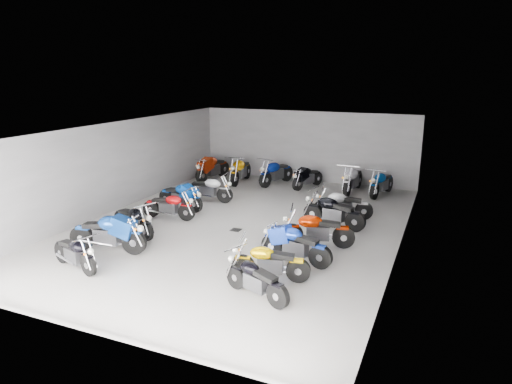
{
  "coord_description": "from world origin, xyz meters",
  "views": [
    {
      "loc": [
        6.05,
        -12.98,
        4.97
      ],
      "look_at": [
        0.2,
        0.68,
        1.0
      ],
      "focal_mm": 32.0,
      "sensor_mm": 36.0,
      "label": 1
    }
  ],
  "objects_px": {
    "drain_grate": "(236,230)",
    "motorcycle_back_b": "(241,170)",
    "motorcycle_back_c": "(276,172)",
    "motorcycle_back_e": "(353,179)",
    "motorcycle_right_c": "(295,244)",
    "motorcycle_right_e": "(333,212)",
    "motorcycle_back_d": "(307,177)",
    "motorcycle_right_d": "(317,230)",
    "motorcycle_left_e": "(181,196)",
    "motorcycle_left_b": "(108,233)",
    "motorcycle_back_a": "(212,168)",
    "motorcycle_left_d": "(169,206)",
    "motorcycle_right_a": "(255,279)",
    "motorcycle_back_f": "(382,183)",
    "motorcycle_left_a": "(75,253)",
    "motorcycle_left_c": "(133,220)",
    "motorcycle_right_b": "(269,262)",
    "motorcycle_right_f": "(342,205)",
    "motorcycle_left_f": "(208,189)"
  },
  "relations": [
    {
      "from": "motorcycle_back_b",
      "to": "motorcycle_left_f",
      "type": "bearing_deg",
      "value": 86.91
    },
    {
      "from": "motorcycle_right_f",
      "to": "motorcycle_back_c",
      "type": "height_order",
      "value": "motorcycle_back_c"
    },
    {
      "from": "motorcycle_right_f",
      "to": "motorcycle_back_d",
      "type": "bearing_deg",
      "value": 21.47
    },
    {
      "from": "motorcycle_left_b",
      "to": "motorcycle_back_a",
      "type": "distance_m",
      "value": 9.01
    },
    {
      "from": "motorcycle_left_e",
      "to": "motorcycle_right_b",
      "type": "height_order",
      "value": "motorcycle_left_e"
    },
    {
      "from": "motorcycle_right_e",
      "to": "motorcycle_back_b",
      "type": "xyz_separation_m",
      "value": [
        -5.36,
        4.36,
        0.05
      ]
    },
    {
      "from": "motorcycle_right_a",
      "to": "motorcycle_back_b",
      "type": "distance_m",
      "value": 10.95
    },
    {
      "from": "motorcycle_right_c",
      "to": "motorcycle_right_e",
      "type": "distance_m",
      "value": 3.21
    },
    {
      "from": "motorcycle_left_c",
      "to": "motorcycle_right_b",
      "type": "relative_size",
      "value": 1.02
    },
    {
      "from": "drain_grate",
      "to": "motorcycle_left_e",
      "type": "relative_size",
      "value": 0.16
    },
    {
      "from": "motorcycle_right_d",
      "to": "motorcycle_back_b",
      "type": "height_order",
      "value": "motorcycle_back_b"
    },
    {
      "from": "motorcycle_right_a",
      "to": "motorcycle_right_b",
      "type": "distance_m",
      "value": 0.96
    },
    {
      "from": "motorcycle_right_b",
      "to": "motorcycle_back_f",
      "type": "relative_size",
      "value": 0.89
    },
    {
      "from": "motorcycle_right_f",
      "to": "motorcycle_back_f",
      "type": "bearing_deg",
      "value": -24.55
    },
    {
      "from": "motorcycle_right_f",
      "to": "motorcycle_back_a",
      "type": "xyz_separation_m",
      "value": [
        -6.86,
        3.27,
        0.09
      ]
    },
    {
      "from": "drain_grate",
      "to": "motorcycle_back_d",
      "type": "relative_size",
      "value": 0.17
    },
    {
      "from": "motorcycle_right_e",
      "to": "motorcycle_back_c",
      "type": "height_order",
      "value": "motorcycle_back_c"
    },
    {
      "from": "motorcycle_back_b",
      "to": "motorcycle_left_c",
      "type": "bearing_deg",
      "value": 83.36
    },
    {
      "from": "motorcycle_left_f",
      "to": "motorcycle_right_d",
      "type": "xyz_separation_m",
      "value": [
        5.2,
        -2.94,
        0.02
      ]
    },
    {
      "from": "drain_grate",
      "to": "motorcycle_back_b",
      "type": "xyz_separation_m",
      "value": [
        -2.58,
        5.88,
        0.57
      ]
    },
    {
      "from": "motorcycle_left_d",
      "to": "motorcycle_right_b",
      "type": "height_order",
      "value": "motorcycle_right_b"
    },
    {
      "from": "motorcycle_right_b",
      "to": "motorcycle_back_e",
      "type": "distance_m",
      "value": 9.06
    },
    {
      "from": "motorcycle_back_c",
      "to": "motorcycle_back_b",
      "type": "bearing_deg",
      "value": 27.19
    },
    {
      "from": "motorcycle_right_d",
      "to": "motorcycle_back_a",
      "type": "relative_size",
      "value": 0.88
    },
    {
      "from": "motorcycle_left_c",
      "to": "motorcycle_right_e",
      "type": "bearing_deg",
      "value": 140.64
    },
    {
      "from": "motorcycle_left_b",
      "to": "motorcycle_left_c",
      "type": "xyz_separation_m",
      "value": [
        -0.22,
        1.38,
        -0.06
      ]
    },
    {
      "from": "motorcycle_back_f",
      "to": "motorcycle_right_d",
      "type": "bearing_deg",
      "value": 95.3
    },
    {
      "from": "motorcycle_left_b",
      "to": "motorcycle_right_c",
      "type": "relative_size",
      "value": 1.11
    },
    {
      "from": "motorcycle_back_e",
      "to": "motorcycle_back_f",
      "type": "xyz_separation_m",
      "value": [
        1.19,
        0.0,
        -0.04
      ]
    },
    {
      "from": "motorcycle_left_a",
      "to": "motorcycle_left_c",
      "type": "height_order",
      "value": "motorcycle_left_c"
    },
    {
      "from": "motorcycle_right_b",
      "to": "motorcycle_left_a",
      "type": "bearing_deg",
      "value": 92.59
    },
    {
      "from": "motorcycle_left_a",
      "to": "motorcycle_right_b",
      "type": "xyz_separation_m",
      "value": [
        4.82,
        1.38,
        0.02
      ]
    },
    {
      "from": "motorcycle_left_e",
      "to": "motorcycle_back_e",
      "type": "distance_m",
      "value": 7.2
    },
    {
      "from": "motorcycle_back_d",
      "to": "motorcycle_right_f",
      "type": "bearing_deg",
      "value": 143.47
    },
    {
      "from": "motorcycle_left_a",
      "to": "motorcycle_right_a",
      "type": "xyz_separation_m",
      "value": [
        4.86,
        0.42,
        0.0
      ]
    },
    {
      "from": "motorcycle_left_b",
      "to": "motorcycle_back_d",
      "type": "relative_size",
      "value": 1.2
    },
    {
      "from": "motorcycle_left_d",
      "to": "motorcycle_back_d",
      "type": "distance_m",
      "value": 6.77
    },
    {
      "from": "motorcycle_left_d",
      "to": "motorcycle_left_f",
      "type": "distance_m",
      "value": 2.46
    },
    {
      "from": "motorcycle_left_f",
      "to": "motorcycle_right_f",
      "type": "height_order",
      "value": "motorcycle_left_f"
    },
    {
      "from": "motorcycle_right_a",
      "to": "motorcycle_back_a",
      "type": "bearing_deg",
      "value": 54.7
    },
    {
      "from": "motorcycle_right_d",
      "to": "motorcycle_right_e",
      "type": "xyz_separation_m",
      "value": [
        0.01,
        1.88,
        0.01
      ]
    },
    {
      "from": "motorcycle_back_e",
      "to": "motorcycle_back_c",
      "type": "bearing_deg",
      "value": 2.66
    },
    {
      "from": "motorcycle_left_e",
      "to": "motorcycle_back_e",
      "type": "relative_size",
      "value": 0.86
    },
    {
      "from": "drain_grate",
      "to": "motorcycle_right_c",
      "type": "relative_size",
      "value": 0.15
    },
    {
      "from": "motorcycle_left_d",
      "to": "motorcycle_back_a",
      "type": "bearing_deg",
      "value": -171.65
    },
    {
      "from": "motorcycle_right_c",
      "to": "motorcycle_back_a",
      "type": "xyz_separation_m",
      "value": [
        -6.55,
        7.49,
        0.07
      ]
    },
    {
      "from": "motorcycle_left_e",
      "to": "motorcycle_back_e",
      "type": "bearing_deg",
      "value": 143.58
    },
    {
      "from": "motorcycle_right_b",
      "to": "motorcycle_back_b",
      "type": "bearing_deg",
      "value": 15.64
    },
    {
      "from": "motorcycle_back_d",
      "to": "motorcycle_back_e",
      "type": "xyz_separation_m",
      "value": [
        1.97,
        -0.02,
        0.09
      ]
    },
    {
      "from": "motorcycle_left_a",
      "to": "motorcycle_left_e",
      "type": "distance_m",
      "value": 5.59
    }
  ]
}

